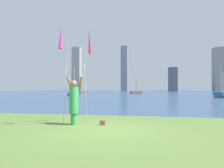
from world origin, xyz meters
name	(u,v)px	position (x,y,z in m)	size (l,w,h in m)	color
ground	(144,94)	(0.00, 50.95, -0.06)	(120.00, 138.00, 0.12)	#4C662D
person	(74,100)	(-1.52, 0.85, 1.00)	(0.74, 0.55, 2.03)	green
kite_flag_left	(61,40)	(-1.97, 0.59, 3.47)	(0.16, 0.81, 4.11)	#B2B2B7
kite_flag_right	(89,44)	(-1.07, 1.57, 3.45)	(0.16, 1.02, 4.14)	#B2B2B7
bag	(103,123)	(-0.33, 0.92, 0.10)	(0.21, 0.13, 0.20)	brown
sailboat_0	(221,93)	(16.46, 40.67, 0.43)	(2.64, 2.61, 6.01)	#2D6084
sailboat_1	(74,94)	(-12.94, 31.86, 0.33)	(1.98, 2.89, 5.67)	#2D6084
sailboat_2	(223,96)	(12.20, 26.11, 0.30)	(1.81, 2.88, 3.86)	#2D6084
sailboat_4	(84,92)	(-17.38, 51.84, 0.33)	(2.32, 2.46, 5.81)	brown
sailboat_5	(136,92)	(-1.82, 46.82, 0.37)	(2.95, 2.07, 3.93)	brown
skyline_tower_0	(77,69)	(-33.77, 91.74, 10.71)	(4.03, 3.65, 21.43)	gray
skyline_tower_1	(124,69)	(-10.67, 96.56, 11.02)	(3.26, 4.51, 22.04)	gray
skyline_tower_2	(173,79)	(11.97, 92.15, 5.37)	(3.71, 5.81, 10.75)	#565B66
skyline_tower_3	(219,69)	(32.88, 95.76, 9.92)	(5.01, 5.54, 19.83)	gray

